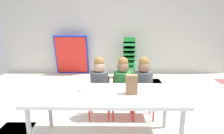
% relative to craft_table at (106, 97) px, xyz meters
% --- Properties ---
extents(ground_plane, '(6.27, 5.30, 0.02)m').
position_rel_craft_table_xyz_m(ground_plane, '(0.10, 0.66, -0.57)').
color(ground_plane, silver).
extents(back_wall, '(6.27, 0.10, 2.41)m').
position_rel_craft_table_xyz_m(back_wall, '(0.11, 3.30, 0.65)').
color(back_wall, beige).
rests_on(back_wall, ground_plane).
extents(craft_table, '(1.71, 0.75, 0.61)m').
position_rel_craft_table_xyz_m(craft_table, '(0.00, 0.00, 0.00)').
color(craft_table, white).
rests_on(craft_table, ground_plane).
extents(seated_child_near_camera, '(0.34, 0.34, 0.92)m').
position_rel_craft_table_xyz_m(seated_child_near_camera, '(-0.13, 0.60, -0.00)').
color(seated_child_near_camera, red).
rests_on(seated_child_near_camera, ground_plane).
extents(seated_child_middle_seat, '(0.32, 0.31, 0.92)m').
position_rel_craft_table_xyz_m(seated_child_middle_seat, '(0.21, 0.60, -0.00)').
color(seated_child_middle_seat, red).
rests_on(seated_child_middle_seat, ground_plane).
extents(seated_child_far_right, '(0.32, 0.32, 0.92)m').
position_rel_craft_table_xyz_m(seated_child_far_right, '(0.51, 0.60, -0.00)').
color(seated_child_far_right, red).
rests_on(seated_child_far_right, ground_plane).
extents(kid_chair_green_stack, '(0.32, 0.30, 1.04)m').
position_rel_craft_table_xyz_m(kid_chair_green_stack, '(0.47, 2.87, 0.02)').
color(kid_chair_green_stack, green).
rests_on(kid_chair_green_stack, ground_plane).
extents(folded_activity_table, '(0.90, 0.29, 1.09)m').
position_rel_craft_table_xyz_m(folded_activity_table, '(-1.10, 3.10, -0.02)').
color(folded_activity_table, '#1E33BF').
rests_on(folded_activity_table, ground_plane).
extents(paper_bag_brown, '(0.13, 0.09, 0.22)m').
position_rel_craft_table_xyz_m(paper_bag_brown, '(0.29, -0.01, 0.16)').
color(paper_bag_brown, '#9E754C').
rests_on(paper_bag_brown, craft_table).
extents(paper_plate_near_edge, '(0.18, 0.18, 0.01)m').
position_rel_craft_table_xyz_m(paper_plate_near_edge, '(-0.29, 0.06, 0.06)').
color(paper_plate_near_edge, white).
rests_on(paper_plate_near_edge, craft_table).
extents(donut_powdered_on_plate, '(0.10, 0.10, 0.03)m').
position_rel_craft_table_xyz_m(donut_powdered_on_plate, '(-0.29, 0.06, 0.07)').
color(donut_powdered_on_plate, white).
rests_on(donut_powdered_on_plate, craft_table).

